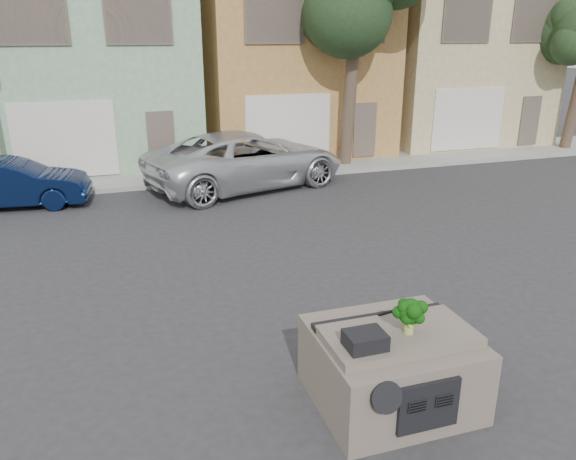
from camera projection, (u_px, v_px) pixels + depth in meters
ground_plane at (312, 304)px, 10.31m from camera, size 120.00×120.00×0.00m
sidewalk at (208, 172)px, 19.70m from camera, size 40.00×3.00×0.15m
townhouse_mint at (92, 59)px, 21.03m from camera, size 7.20×8.20×7.55m
townhouse_tan at (282, 56)px, 23.22m from camera, size 7.20×8.20×7.55m
townhouse_beige at (440, 54)px, 25.41m from camera, size 7.20×8.20×7.55m
navy_sedan at (15, 207)px, 16.02m from camera, size 4.30×1.88×1.37m
silver_pickup at (248, 187)px, 18.09m from camera, size 7.00×4.62×1.79m
tree_near at (351, 46)px, 19.14m from camera, size 4.40×4.00×8.50m
car_dashboard at (391, 364)px, 7.43m from camera, size 2.00×1.80×1.12m
instrument_hump at (365, 340)px, 6.73m from camera, size 0.48×0.38×0.20m
wiper_arm at (399, 309)px, 7.66m from camera, size 0.69×0.15×0.02m
broccoli at (410, 316)px, 7.00m from camera, size 0.53×0.53×0.48m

